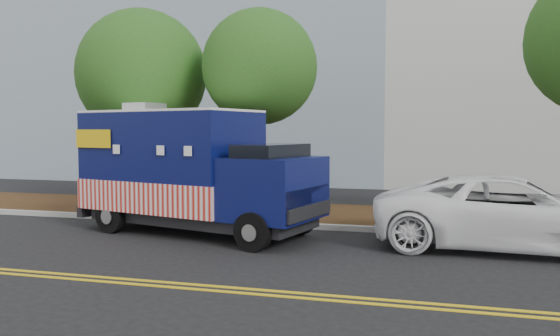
# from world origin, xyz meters

# --- Properties ---
(ground) EXTENTS (120.00, 120.00, 0.00)m
(ground) POSITION_xyz_m (0.00, 0.00, 0.00)
(ground) COLOR black
(ground) RESTS_ON ground
(curb) EXTENTS (120.00, 0.18, 0.15)m
(curb) POSITION_xyz_m (0.00, 1.40, 0.07)
(curb) COLOR #9E9E99
(curb) RESTS_ON ground
(mulch_strip) EXTENTS (120.00, 4.00, 0.15)m
(mulch_strip) POSITION_xyz_m (0.00, 3.50, 0.07)
(mulch_strip) COLOR #311F0D
(mulch_strip) RESTS_ON ground
(centerline_near) EXTENTS (120.00, 0.10, 0.01)m
(centerline_near) POSITION_xyz_m (0.00, -4.45, 0.01)
(centerline_near) COLOR gold
(centerline_near) RESTS_ON ground
(centerline_far) EXTENTS (120.00, 0.10, 0.01)m
(centerline_far) POSITION_xyz_m (0.00, -4.70, 0.01)
(centerline_far) COLOR gold
(centerline_far) RESTS_ON ground
(tree_a) EXTENTS (4.24, 4.24, 6.66)m
(tree_a) POSITION_xyz_m (-5.21, 3.14, 4.53)
(tree_a) COLOR #38281C
(tree_a) RESTS_ON ground
(tree_b) EXTENTS (3.49, 3.49, 6.37)m
(tree_b) POSITION_xyz_m (-1.04, 2.77, 4.60)
(tree_b) COLOR #38281C
(tree_b) RESTS_ON ground
(sign_post) EXTENTS (0.06, 0.06, 2.40)m
(sign_post) POSITION_xyz_m (-3.37, 1.87, 1.20)
(sign_post) COLOR #473828
(sign_post) RESTS_ON ground
(food_truck) EXTENTS (6.93, 3.94, 3.46)m
(food_truck) POSITION_xyz_m (-2.16, 0.09, 1.56)
(food_truck) COLOR black
(food_truck) RESTS_ON ground
(white_car) EXTENTS (6.26, 3.14, 1.70)m
(white_car) POSITION_xyz_m (5.79, 0.08, 0.85)
(white_car) COLOR white
(white_car) RESTS_ON ground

